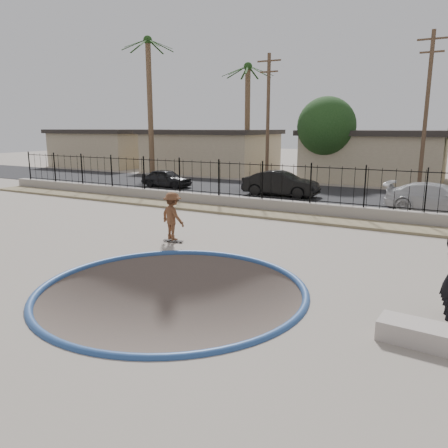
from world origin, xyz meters
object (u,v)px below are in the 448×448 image
concrete_ledge (422,334)px  car_a (167,178)px  skater (173,219)px  car_c (437,198)px  car_b (281,184)px  skateboard (173,241)px

concrete_ledge → car_a: 23.92m
skater → car_a: 15.03m
concrete_ledge → car_c: (-0.63, 14.80, 0.54)m
car_a → car_b: car_b is taller
concrete_ledge → car_a: (-17.77, 16.00, 0.45)m
car_b → concrete_ledge: bearing=-152.2°
skateboard → car_c: 13.51m
car_b → car_c: 8.72m
car_a → car_b: (8.50, 0.00, 0.13)m
concrete_ledge → car_a: size_ratio=0.44×
skateboard → car_c: (8.09, 10.80, 0.69)m
car_c → concrete_ledge: bearing=-173.8°
skateboard → car_a: size_ratio=0.21×
car_b → car_a: bearing=87.7°
concrete_ledge → car_a: car_a is taller
car_a → car_c: 17.19m
concrete_ledge → skater: bearing=155.4°
skater → car_c: bearing=-109.3°
skateboard → car_b: (-0.55, 12.00, 0.73)m
skateboard → car_b: 12.04m
skater → car_b: skater is taller
car_a → concrete_ledge: bearing=-132.0°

